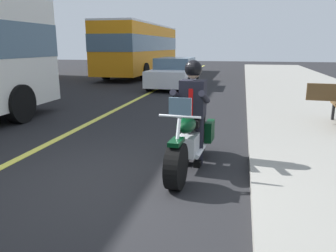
# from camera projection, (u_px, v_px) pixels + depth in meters

# --- Properties ---
(ground_plane) EXTENTS (80.00, 80.00, 0.00)m
(ground_plane) POSITION_uv_depth(u_px,v_px,m) (110.00, 183.00, 4.87)
(ground_plane) COLOR black
(motorcycle_main) EXTENTS (2.22, 0.68, 1.26)m
(motorcycle_main) POSITION_uv_depth(u_px,v_px,m) (190.00, 141.00, 5.37)
(motorcycle_main) COLOR black
(motorcycle_main) RESTS_ON ground_plane
(rider_main) EXTENTS (0.64, 0.57, 1.74)m
(rider_main) POSITION_uv_depth(u_px,v_px,m) (193.00, 104.00, 5.41)
(rider_main) COLOR black
(rider_main) RESTS_ON ground_plane
(bus_near) EXTENTS (11.05, 2.70, 3.30)m
(bus_near) POSITION_uv_depth(u_px,v_px,m) (141.00, 47.00, 22.15)
(bus_near) COLOR orange
(bus_near) RESTS_ON ground_plane
(car_dark) EXTENTS (4.60, 1.92, 1.40)m
(car_dark) POSITION_uv_depth(u_px,v_px,m) (175.00, 73.00, 15.89)
(car_dark) COLOR white
(car_dark) RESTS_ON ground_plane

